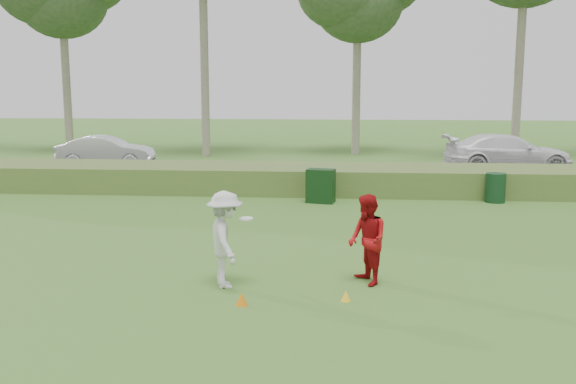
# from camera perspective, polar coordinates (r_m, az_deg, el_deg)

# --- Properties ---
(ground) EXTENTS (120.00, 120.00, 0.00)m
(ground) POSITION_cam_1_polar(r_m,az_deg,el_deg) (11.54, -1.69, -9.69)
(ground) COLOR #346321
(ground) RESTS_ON ground
(reed_strip) EXTENTS (80.00, 3.00, 0.90)m
(reed_strip) POSITION_cam_1_polar(r_m,az_deg,el_deg) (23.10, 1.66, 1.20)
(reed_strip) COLOR #466327
(reed_strip) RESTS_ON ground
(park_road) EXTENTS (80.00, 6.00, 0.06)m
(park_road) POSITION_cam_1_polar(r_m,az_deg,el_deg) (28.10, 2.22, 1.82)
(park_road) COLOR #2D2D2D
(park_road) RESTS_ON ground
(player_white) EXTENTS (1.06, 1.35, 1.84)m
(player_white) POSITION_cam_1_polar(r_m,az_deg,el_deg) (12.15, -5.60, -4.22)
(player_white) COLOR silver
(player_white) RESTS_ON ground
(player_red) EXTENTS (0.93, 1.03, 1.74)m
(player_red) POSITION_cam_1_polar(r_m,az_deg,el_deg) (12.36, 7.06, -4.24)
(player_red) COLOR #9E0D11
(player_red) RESTS_ON ground
(cone_orange) EXTENTS (0.21, 0.21, 0.23)m
(cone_orange) POSITION_cam_1_polar(r_m,az_deg,el_deg) (11.33, -4.14, -9.46)
(cone_orange) COLOR orange
(cone_orange) RESTS_ON ground
(cone_yellow) EXTENTS (0.17, 0.17, 0.19)m
(cone_yellow) POSITION_cam_1_polar(r_m,az_deg,el_deg) (11.57, 5.16, -9.18)
(cone_yellow) COLOR yellow
(cone_yellow) RESTS_ON ground
(utility_cabinet) EXTENTS (0.98, 0.73, 1.10)m
(utility_cabinet) POSITION_cam_1_polar(r_m,az_deg,el_deg) (20.81, 2.92, 0.54)
(utility_cabinet) COLOR black
(utility_cabinet) RESTS_ON ground
(trash_bin) EXTENTS (0.66, 0.66, 0.96)m
(trash_bin) POSITION_cam_1_polar(r_m,az_deg,el_deg) (21.93, 17.96, 0.36)
(trash_bin) COLOR #103218
(trash_bin) RESTS_ON ground
(car_mid) EXTENTS (4.45, 1.94, 1.42)m
(car_mid) POSITION_cam_1_polar(r_m,az_deg,el_deg) (30.52, -15.86, 3.48)
(car_mid) COLOR silver
(car_mid) RESTS_ON park_road
(car_right) EXTENTS (5.59, 2.51, 1.59)m
(car_right) POSITION_cam_1_polar(r_m,az_deg,el_deg) (29.73, 18.95, 3.34)
(car_right) COLOR white
(car_right) RESTS_ON park_road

